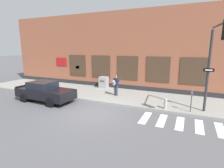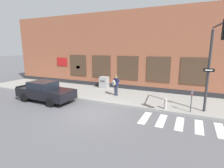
{
  "view_description": "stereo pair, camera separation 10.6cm",
  "coord_description": "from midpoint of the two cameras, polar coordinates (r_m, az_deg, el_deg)",
  "views": [
    {
      "loc": [
        5.39,
        -9.07,
        4.06
      ],
      "look_at": [
        0.34,
        2.17,
        1.49
      ],
      "focal_mm": 28.0,
      "sensor_mm": 36.0,
      "label": 1
    },
    {
      "loc": [
        5.49,
        -9.02,
        4.06
      ],
      "look_at": [
        0.34,
        2.17,
        1.49
      ],
      "focal_mm": 28.0,
      "sensor_mm": 36.0,
      "label": 2
    }
  ],
  "objects": [
    {
      "name": "utility_box",
      "position": [
        17.29,
        -2.41,
        0.59
      ],
      "size": [
        0.82,
        0.71,
        1.1
      ],
      "color": "#9E9E9E",
      "rests_on": "sidewalk"
    },
    {
      "name": "fire_hydrant",
      "position": [
        11.88,
        17.34,
        -6.19
      ],
      "size": [
        0.38,
        0.2,
        0.7
      ],
      "color": "#B2ADA8",
      "rests_on": "sidewalk"
    },
    {
      "name": "crosswalk",
      "position": [
        10.44,
        24.13,
        -12.16
      ],
      "size": [
        5.2,
        1.9,
        0.01
      ],
      "color": "silver",
      "rests_on": "ground"
    },
    {
      "name": "busker",
      "position": [
        14.29,
        1.44,
        -0.04
      ],
      "size": [
        0.72,
        0.65,
        1.7
      ],
      "color": "#33384C",
      "rests_on": "sidewalk"
    },
    {
      "name": "building_backdrop",
      "position": [
        18.37,
        7.58,
        10.53
      ],
      "size": [
        28.0,
        4.06,
        7.4
      ],
      "color": "#99563D",
      "rests_on": "ground"
    },
    {
      "name": "parking_meter",
      "position": [
        11.69,
        24.81,
        -3.99
      ],
      "size": [
        0.13,
        0.11,
        1.44
      ],
      "color": "#47474C",
      "rests_on": "sidewalk"
    },
    {
      "name": "sidewalk",
      "position": [
        14.85,
        2.25,
        -3.78
      ],
      "size": [
        28.0,
        4.63,
        0.16
      ],
      "color": "gray",
      "rests_on": "ground"
    },
    {
      "name": "ground_plane",
      "position": [
        11.31,
        -5.99,
        -9.32
      ],
      "size": [
        160.0,
        160.0,
        0.0
      ],
      "primitive_type": "plane",
      "color": "#56565B"
    },
    {
      "name": "red_car",
      "position": [
        14.34,
        -20.78,
        -2.26
      ],
      "size": [
        4.66,
        2.11,
        1.53
      ],
      "color": "black",
      "rests_on": "ground"
    },
    {
      "name": "traffic_light",
      "position": [
        10.78,
        30.83,
        8.25
      ],
      "size": [
        0.75,
        3.03,
        5.11
      ],
      "color": "#2D2D30",
      "rests_on": "sidewalk"
    }
  ]
}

